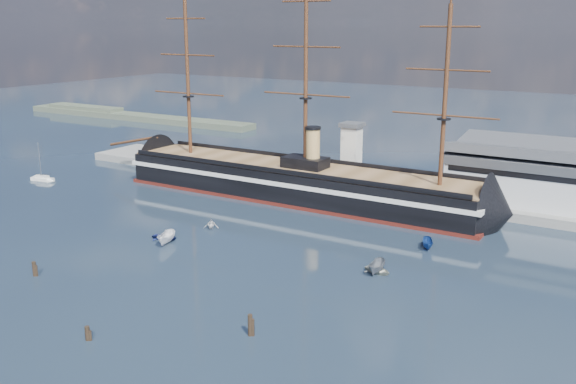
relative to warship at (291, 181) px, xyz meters
The scene contains 15 objects.
ground 21.34m from the warship, 72.61° to the right, with size 600.00×600.00×0.00m, color #1B2633.
quay 23.17m from the warship, 44.53° to the left, with size 180.00×18.00×2.00m, color slate.
quay_tower 16.96m from the warship, 54.52° to the left, with size 5.00×5.00×15.00m.
shoreline 152.68m from the warship, 150.57° to the left, with size 120.00×10.00×4.00m.
warship is the anchor object (origin of this frame).
sailboat 67.58m from the warship, 163.36° to the right, with size 6.62×3.07×10.20m.
motorboat_a 40.75m from the warship, 94.33° to the right, with size 7.07×2.59×2.83m, color white.
motorboat_b 39.13m from the warship, 97.59° to the right, with size 3.10×1.24×1.45m, color navy.
motorboat_c 49.69m from the warship, 42.50° to the right, with size 6.51×2.39×2.60m, color slate.
motorboat_d 28.71m from the warship, 93.84° to the right, with size 5.67×2.46×2.08m, color silver.
motorboat_e 49.61m from the warship, 42.19° to the right, with size 2.95×1.18×1.37m, color beige.
motorboat_f 43.63m from the warship, 23.90° to the right, with size 5.75×2.11×2.30m, color navy.
piling_near_left 64.58m from the warship, 99.85° to the right, with size 0.64×0.64×3.20m, color black.
piling_near_mid 75.74m from the warship, 79.71° to the right, with size 0.64×0.64×2.68m, color black.
piling_near_right 69.73m from the warship, 63.59° to the right, with size 0.64×0.64×3.73m, color black.
Camera 1 is at (69.02, -65.96, 40.13)m, focal length 40.00 mm.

